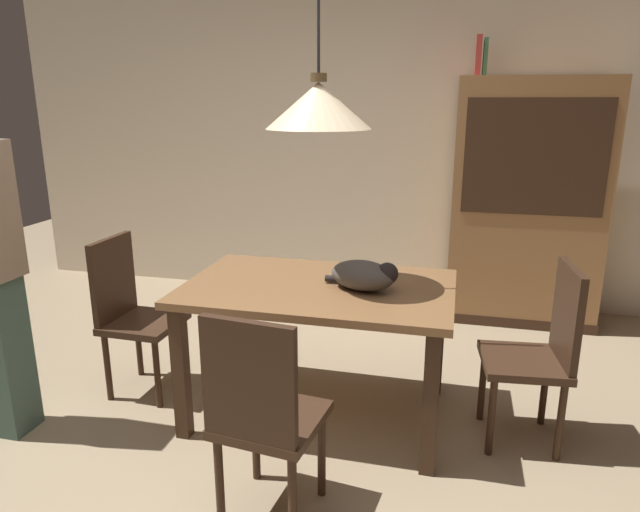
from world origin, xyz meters
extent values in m
plane|color=#998466|center=(0.00, 0.00, 0.00)|extent=(10.00, 10.00, 0.00)
cube|color=beige|center=(0.00, 2.65, 1.45)|extent=(6.40, 0.10, 2.90)
cube|color=brown|center=(0.07, 0.58, 0.73)|extent=(1.40, 0.90, 0.04)
cube|color=#382316|center=(-0.55, 0.19, 0.35)|extent=(0.07, 0.07, 0.71)
cube|color=#382316|center=(0.69, 0.19, 0.35)|extent=(0.07, 0.07, 0.71)
cube|color=#382316|center=(-0.55, 0.97, 0.35)|extent=(0.07, 0.07, 0.71)
cube|color=#382316|center=(0.69, 0.97, 0.35)|extent=(0.07, 0.07, 0.71)
cube|color=#382316|center=(1.12, 0.58, 0.43)|extent=(0.44, 0.44, 0.04)
cube|color=#322014|center=(1.30, 0.60, 0.69)|extent=(0.07, 0.38, 0.48)
cylinder|color=#382316|center=(0.95, 0.73, 0.21)|extent=(0.04, 0.04, 0.41)
cylinder|color=#382316|center=(0.98, 0.41, 0.21)|extent=(0.04, 0.04, 0.41)
cylinder|color=#382316|center=(1.26, 0.76, 0.21)|extent=(0.04, 0.04, 0.41)
cylinder|color=#382316|center=(1.30, 0.44, 0.21)|extent=(0.04, 0.04, 0.41)
cube|color=#382316|center=(0.07, -0.22, 0.43)|extent=(0.44, 0.44, 0.04)
cube|color=#322014|center=(0.05, -0.40, 0.69)|extent=(0.38, 0.08, 0.48)
cylinder|color=#382316|center=(0.25, -0.08, 0.21)|extent=(0.04, 0.04, 0.41)
cylinder|color=#382316|center=(-0.07, -0.04, 0.21)|extent=(0.04, 0.04, 0.41)
cylinder|color=#382316|center=(0.21, -0.39, 0.21)|extent=(0.04, 0.04, 0.41)
cylinder|color=#382316|center=(-0.11, -0.36, 0.21)|extent=(0.04, 0.04, 0.41)
cube|color=#382316|center=(-0.98, 0.58, 0.43)|extent=(0.41, 0.41, 0.04)
cube|color=#322014|center=(-1.16, 0.59, 0.69)|extent=(0.04, 0.38, 0.48)
cylinder|color=#382316|center=(-0.82, 0.42, 0.21)|extent=(0.04, 0.04, 0.41)
cylinder|color=#382316|center=(-0.82, 0.74, 0.21)|extent=(0.04, 0.04, 0.41)
cylinder|color=#382316|center=(-1.14, 0.43, 0.21)|extent=(0.04, 0.04, 0.41)
cylinder|color=#382316|center=(-1.14, 0.75, 0.21)|extent=(0.04, 0.04, 0.41)
ellipsoid|color=#4C4742|center=(0.31, 0.57, 0.82)|extent=(0.39, 0.31, 0.15)
sphere|color=black|center=(0.43, 0.55, 0.85)|extent=(0.11, 0.11, 0.11)
cylinder|color=black|center=(0.19, 0.63, 0.78)|extent=(0.18, 0.04, 0.04)
cone|color=beige|center=(0.07, 0.58, 1.66)|extent=(0.52, 0.52, 0.22)
cylinder|color=#513D23|center=(0.07, 0.58, 1.79)|extent=(0.08, 0.08, 0.04)
cube|color=olive|center=(1.26, 2.32, 0.93)|extent=(1.10, 0.44, 1.85)
cube|color=#382316|center=(1.26, 2.10, 1.29)|extent=(0.97, 0.01, 0.81)
cube|color=#382316|center=(1.26, 2.32, 0.04)|extent=(1.12, 0.45, 0.08)
cube|color=#B73833|center=(0.83, 2.32, 1.99)|extent=(0.04, 0.22, 0.28)
cube|color=#427A4C|center=(0.88, 2.32, 1.98)|extent=(0.03, 0.20, 0.26)
camera|label=1|loc=(0.75, -2.15, 1.69)|focal=31.73mm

